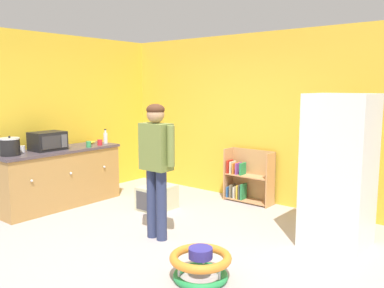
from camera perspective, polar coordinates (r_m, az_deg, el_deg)
ground_plane at (r=5.10m, az=-4.87°, el=-13.28°), size 12.00×12.00×0.00m
back_wall at (r=6.65m, az=9.07°, el=3.61°), size 5.20×0.06×2.70m
left_side_wall at (r=7.30m, az=-15.58°, el=3.80°), size 0.06×2.99×2.70m
kitchen_counter at (r=6.68m, az=-18.14°, el=-4.47°), size 0.65×1.94×0.90m
refrigerator at (r=4.99m, az=19.94°, el=-3.58°), size 0.73×0.68×1.78m
bookshelf at (r=6.66m, az=7.77°, el=-4.94°), size 0.80×0.28×0.85m
standing_person at (r=4.89m, az=-5.06°, el=-2.02°), size 0.57×0.22×1.65m
baby_walker at (r=4.09m, az=1.21°, el=-16.48°), size 0.60×0.60×0.32m
pet_carrier at (r=6.26m, az=-4.95°, el=-7.49°), size 0.42×0.55×0.36m
microwave at (r=6.51m, az=-19.62°, el=0.40°), size 0.37×0.48×0.28m
crock_pot at (r=6.21m, az=-24.21°, el=-0.34°), size 0.27×0.27×0.28m
banana_bunch at (r=7.02m, az=-13.92°, el=0.24°), size 0.15×0.16×0.04m
clear_bottle at (r=7.02m, az=-12.06°, el=0.89°), size 0.07×0.07×0.25m
red_cup at (r=6.83m, az=-12.82°, el=0.22°), size 0.08×0.08×0.09m
white_cup at (r=6.45m, az=-22.73°, el=-0.66°), size 0.08×0.08×0.09m
green_cup at (r=6.65m, az=-14.31°, el=-0.04°), size 0.08×0.08×0.09m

